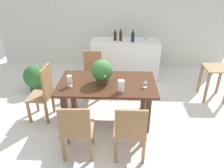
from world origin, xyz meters
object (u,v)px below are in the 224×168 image
at_px(chair_far_left, 92,71).
at_px(kitchen_counter, 125,59).
at_px(wine_glass, 146,82).
at_px(crystal_vase_left, 121,85).
at_px(chair_head_end, 44,91).
at_px(side_table, 215,76).
at_px(dining_table, 107,89).
at_px(crystal_vase_center_near, 70,80).
at_px(chair_near_right, 130,130).
at_px(wine_bottle_dark, 115,36).
at_px(flower_centerpiece, 102,71).
at_px(chair_near_left, 76,129).
at_px(wine_bottle_green, 133,37).
at_px(wine_bottle_tall, 146,36).
at_px(potted_plant_floor, 35,77).
at_px(wine_bottle_amber, 121,36).

xyz_separation_m(chair_far_left, kitchen_counter, (0.73, 0.85, -0.04)).
bearing_deg(chair_far_left, wine_glass, -47.83).
height_order(crystal_vase_left, wine_glass, crystal_vase_left).
height_order(chair_head_end, side_table, chair_head_end).
distance_m(dining_table, crystal_vase_center_near, 0.68).
bearing_deg(chair_near_right, wine_bottle_dark, -83.69).
bearing_deg(flower_centerpiece, crystal_vase_left, -44.13).
relative_size(kitchen_counter, side_table, 2.34).
relative_size(flower_centerpiece, kitchen_counter, 0.25).
xyz_separation_m(chair_near_left, side_table, (2.63, 1.87, -0.01)).
bearing_deg(dining_table, wine_bottle_dark, 87.18).
bearing_deg(chair_head_end, kitchen_counter, 144.41).
bearing_deg(side_table, crystal_vase_center_near, -159.88).
xyz_separation_m(chair_far_left, flower_centerpiece, (0.30, -0.99, 0.46)).
xyz_separation_m(chair_near_right, crystal_vase_center_near, (-1.00, 0.82, 0.35)).
relative_size(chair_near_left, wine_glass, 6.46).
height_order(wine_glass, side_table, wine_glass).
height_order(dining_table, flower_centerpiece, flower_centerpiece).
relative_size(dining_table, wine_bottle_green, 5.96).
relative_size(chair_head_end, chair_far_left, 1.10).
bearing_deg(wine_bottle_tall, kitchen_counter, -172.09).
relative_size(dining_table, chair_near_left, 1.84).
bearing_deg(crystal_vase_left, chair_near_left, -133.32).
bearing_deg(wine_bottle_dark, potted_plant_floor, -155.48).
distance_m(side_table, potted_plant_floor, 3.98).
relative_size(chair_far_left, kitchen_counter, 0.58).
height_order(wine_glass, wine_bottle_amber, wine_bottle_amber).
height_order(kitchen_counter, potted_plant_floor, kitchen_counter).
xyz_separation_m(chair_near_right, wine_glass, (0.27, 0.83, 0.34)).
bearing_deg(flower_centerpiece, dining_table, -1.63).
bearing_deg(wine_bottle_green, crystal_vase_left, -97.37).
bearing_deg(chair_near_right, potted_plant_floor, -43.24).
height_order(chair_far_left, side_table, chair_far_left).
height_order(chair_near_left, wine_glass, chair_near_left).
distance_m(chair_near_right, wine_bottle_dark, 2.90).
bearing_deg(dining_table, side_table, 21.51).
bearing_deg(chair_far_left, wine_bottle_amber, 53.42).
height_order(chair_near_right, kitchen_counter, kitchen_counter).
relative_size(dining_table, chair_near_right, 1.82).
bearing_deg(kitchen_counter, wine_bottle_amber, -163.79).
distance_m(kitchen_counter, wine_bottle_tall, 0.77).
height_order(flower_centerpiece, potted_plant_floor, flower_centerpiece).
relative_size(wine_bottle_amber, wine_bottle_tall, 1.35).
distance_m(chair_far_left, chair_near_right, 2.12).
bearing_deg(wine_bottle_dark, wine_glass, -74.38).
distance_m(chair_near_right, potted_plant_floor, 2.91).
height_order(chair_near_left, crystal_vase_left, crystal_vase_left).
distance_m(flower_centerpiece, side_table, 2.54).
bearing_deg(chair_head_end, wine_bottle_amber, 146.23).
bearing_deg(crystal_vase_left, crystal_vase_center_near, 169.94).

